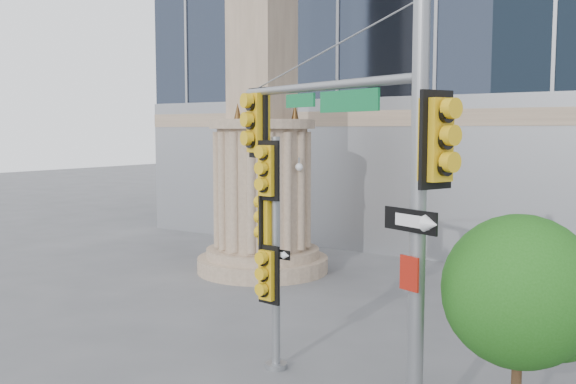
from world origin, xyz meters
The scene contains 4 objects.
monument centered at (-6.00, 9.00, 5.52)m, with size 4.40×4.40×16.60m.
main_signal_pole centered at (1.95, 0.90, 4.09)m, with size 4.89×2.23×6.60m.
secondary_signal_pole centered at (-0.58, 1.90, 2.72)m, with size 0.80×0.65×4.63m.
street_tree centered at (4.39, 1.22, 2.34)m, with size 2.28×2.23×3.56m.
Camera 1 is at (6.66, -8.18, 4.76)m, focal length 40.00 mm.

